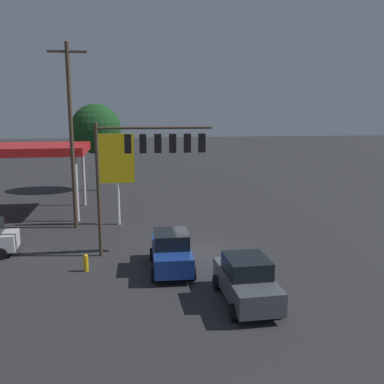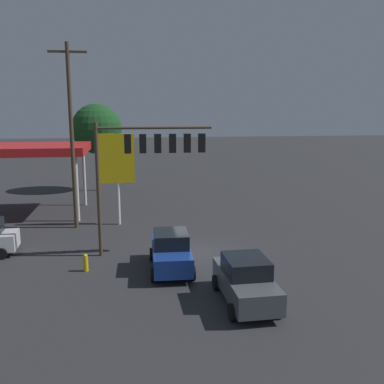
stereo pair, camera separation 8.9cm
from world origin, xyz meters
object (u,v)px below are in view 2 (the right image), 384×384
(price_sign, at_px, (117,162))
(fire_hydrant, at_px, (86,263))
(sedan_far, at_px, (171,251))
(traffic_signal_assembly, at_px, (148,153))
(utility_pole, at_px, (72,134))
(sedan_waiting, at_px, (246,280))
(street_tree, at_px, (97,129))

(price_sign, xyz_separation_m, fire_hydrant, (1.43, 8.63, -3.91))
(price_sign, height_order, sedan_far, price_sign)
(traffic_signal_assembly, xyz_separation_m, utility_pole, (4.65, -5.97, 0.73))
(traffic_signal_assembly, height_order, sedan_far, traffic_signal_assembly)
(sedan_far, xyz_separation_m, sedan_waiting, (-2.66, 4.10, 0.00))
(sedan_waiting, height_order, fire_hydrant, sedan_waiting)
(traffic_signal_assembly, distance_m, fire_hydrant, 6.45)
(price_sign, bearing_deg, street_tree, -80.45)
(traffic_signal_assembly, bearing_deg, fire_hydrant, 34.58)
(utility_pole, relative_size, fire_hydrant, 13.58)
(traffic_signal_assembly, relative_size, utility_pole, 0.60)
(price_sign, relative_size, sedan_waiting, 1.40)
(sedan_waiting, xyz_separation_m, fire_hydrant, (6.83, -4.48, -0.51))
(sedan_far, relative_size, street_tree, 0.53)
(traffic_signal_assembly, bearing_deg, street_tree, -78.32)
(price_sign, bearing_deg, utility_pole, 8.29)
(sedan_far, height_order, street_tree, street_tree)
(sedan_far, distance_m, fire_hydrant, 4.21)
(traffic_signal_assembly, height_order, utility_pole, utility_pole)
(sedan_waiting, xyz_separation_m, street_tree, (7.60, -26.19, 5.01))
(utility_pole, distance_m, sedan_waiting, 16.03)
(price_sign, relative_size, sedan_far, 1.40)
(traffic_signal_assembly, relative_size, street_tree, 0.86)
(price_sign, bearing_deg, sedan_far, 106.88)
(sedan_far, bearing_deg, sedan_waiting, 34.87)
(utility_pole, relative_size, price_sign, 1.92)
(sedan_waiting, relative_size, street_tree, 0.53)
(fire_hydrant, bearing_deg, price_sign, -99.42)
(traffic_signal_assembly, xyz_separation_m, sedan_far, (-0.91, 2.63, -4.59))
(sedan_far, xyz_separation_m, street_tree, (4.93, -22.09, 5.01))
(price_sign, distance_m, street_tree, 13.36)
(utility_pole, distance_m, fire_hydrant, 10.17)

